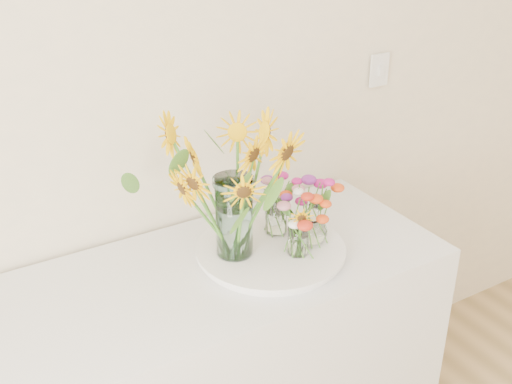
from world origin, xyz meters
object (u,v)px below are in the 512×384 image
Objects in this scene: small_vase_c at (276,216)px; mason_jar at (234,217)px; tray at (271,252)px; small_vase_a at (298,239)px; small_vase_b at (313,223)px.

mason_jar is at bearing -166.48° from small_vase_c.
tray is 0.11m from small_vase_a.
mason_jar is 1.95× the size of small_vase_b.
mason_jar is at bearing 148.42° from small_vase_a.
small_vase_a is 0.09m from small_vase_b.
tray is at bearing -14.37° from mason_jar.
small_vase_b is at bearing -14.61° from tray.
mason_jar is 2.36× the size of small_vase_a.
small_vase_b is 0.12m from small_vase_c.
mason_jar is 0.20m from small_vase_a.
small_vase_b is (0.08, 0.04, 0.01)m from small_vase_a.
small_vase_c is at bearing 84.50° from small_vase_a.
small_vase_c is (0.17, 0.04, -0.07)m from mason_jar.
small_vase_a reaches higher than tray.
small_vase_c is (0.01, 0.14, 0.01)m from small_vase_a.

